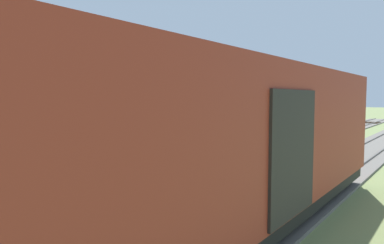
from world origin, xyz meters
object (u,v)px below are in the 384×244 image
(vintage_streetcar, at_px, (175,113))
(catenary_pole_foreground, at_px, (253,92))
(boxcar_adjacent, at_px, (230,143))
(spare_tie_stack, at_px, (65,141))
(track_end_bumper, at_px, (326,131))
(catenary_pole_mid_near, at_px, (83,86))

(vintage_streetcar, bearing_deg, catenary_pole_foreground, -80.05)
(vintage_streetcar, distance_m, catenary_pole_foreground, 14.95)
(boxcar_adjacent, bearing_deg, spare_tie_stack, -20.38)
(vintage_streetcar, xyz_separation_m, spare_tie_stack, (7.83, 2.39, -2.00))
(catenary_pole_foreground, relative_size, spare_tie_stack, 3.02)
(catenary_pole_foreground, relative_size, track_end_bumper, 4.03)
(catenary_pole_mid_near, bearing_deg, spare_tie_stack, -21.57)
(boxcar_adjacent, height_order, track_end_bumper, boxcar_adjacent)
(vintage_streetcar, xyz_separation_m, track_end_bumper, (-4.55, -14.20, -1.87))
(vintage_streetcar, height_order, track_end_bumper, vintage_streetcar)
(boxcar_adjacent, distance_m, spare_tie_stack, 18.16)
(vintage_streetcar, relative_size, spare_tie_stack, 7.65)
(catenary_pole_mid_near, bearing_deg, vintage_streetcar, -119.92)
(catenary_pole_mid_near, xyz_separation_m, spare_tie_stack, (5.26, -2.08, -3.52))
(catenary_pole_mid_near, relative_size, track_end_bumper, 4.03)
(boxcar_adjacent, bearing_deg, vintage_streetcar, -43.64)
(track_end_bumper, bearing_deg, vintage_streetcar, 72.24)
(boxcar_adjacent, xyz_separation_m, spare_tie_stack, (16.93, -6.29, -1.89))
(vintage_streetcar, relative_size, track_end_bumper, 10.20)
(vintage_streetcar, relative_size, catenary_pole_mid_near, 2.53)
(spare_tie_stack, distance_m, track_end_bumper, 20.69)
(catenary_pole_foreground, bearing_deg, boxcar_adjacent, 116.58)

